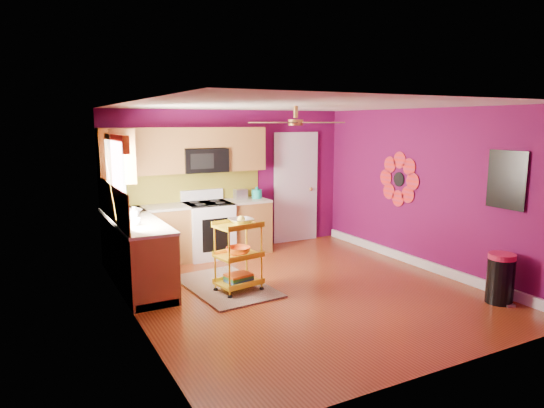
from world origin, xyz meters
TOP-DOWN VIEW (x-y plane):
  - ground at (0.00, 0.00)m, footprint 5.00×5.00m
  - room_envelope at (0.03, 0.00)m, footprint 4.54×5.04m
  - lower_cabinets at (-1.35, 1.82)m, footprint 2.81×2.31m
  - electric_range at (-0.55, 2.17)m, footprint 0.76×0.66m
  - upper_cabinetry at (-1.24, 2.17)m, footprint 2.80×2.30m
  - left_window at (-2.22, 1.05)m, footprint 0.08×1.35m
  - panel_door at (1.35, 2.47)m, footprint 0.95×0.11m
  - right_wall_art at (2.23, -0.34)m, footprint 0.04×2.74m
  - ceiling_fan at (0.00, 0.20)m, footprint 1.01×1.01m
  - shag_rug at (-0.88, 0.60)m, footprint 1.13×1.70m
  - rolling_cart at (-0.79, 0.34)m, footprint 0.64×0.51m
  - trash_can at (1.98, -1.60)m, footprint 0.42×0.42m
  - teal_kettle at (0.40, 2.22)m, footprint 0.18×0.18m
  - toaster at (0.10, 2.26)m, footprint 0.22×0.15m
  - soap_bottle_a at (-1.99, 1.21)m, footprint 0.09×0.09m
  - soap_bottle_b at (-1.90, 1.50)m, footprint 0.12×0.12m
  - counter_dish at (-1.88, 1.76)m, footprint 0.28×0.28m
  - counter_cup at (-2.01, 0.90)m, footprint 0.12×0.12m

SIDE VIEW (x-z plane):
  - ground at x=0.00m, z-range 0.00..0.00m
  - shag_rug at x=-0.88m, z-range 0.00..0.02m
  - trash_can at x=1.98m, z-range 0.00..0.64m
  - lower_cabinets at x=-1.35m, z-range -0.04..0.90m
  - electric_range at x=-0.55m, z-range -0.08..1.05m
  - rolling_cart at x=-0.79m, z-range 0.01..1.06m
  - counter_dish at x=-1.88m, z-range 0.94..1.01m
  - counter_cup at x=-2.01m, z-range 0.94..1.03m
  - soap_bottle_b at x=-1.90m, z-range 0.94..1.09m
  - teal_kettle at x=0.40m, z-range 0.92..1.13m
  - panel_door at x=1.35m, z-range -0.05..2.10m
  - toaster at x=0.10m, z-range 0.94..1.12m
  - soap_bottle_a at x=-1.99m, z-range 0.94..1.14m
  - right_wall_art at x=2.23m, z-range 0.92..1.96m
  - room_envelope at x=0.03m, z-range 0.37..2.89m
  - left_window at x=-2.22m, z-range 1.20..2.28m
  - upper_cabinetry at x=-1.24m, z-range 1.17..2.43m
  - ceiling_fan at x=0.00m, z-range 2.16..2.42m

